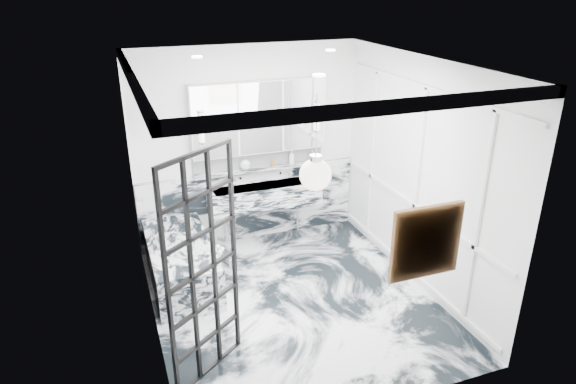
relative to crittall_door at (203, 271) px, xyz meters
name	(u,v)px	position (x,y,z in m)	size (l,w,h in m)	color
floor	(294,301)	(1.19, 0.79, -1.12)	(3.60, 3.60, 0.00)	white
ceiling	(295,63)	(1.19, 0.79, 1.68)	(3.60, 3.60, 0.00)	white
wall_back	(248,146)	(1.19, 2.59, 0.28)	(3.60, 3.60, 0.00)	white
wall_front	(375,277)	(1.19, -1.01, 0.28)	(3.60, 3.60, 0.00)	white
wall_left	(144,215)	(-0.41, 0.79, 0.28)	(3.60, 3.60, 0.00)	white
wall_right	(419,175)	(2.79, 0.79, 0.28)	(3.60, 3.60, 0.00)	white
marble_clad_back	(250,204)	(1.19, 2.56, -0.60)	(3.18, 0.05, 1.05)	white
marble_clad_left	(146,220)	(-0.40, 0.79, 0.22)	(0.02, 3.56, 2.68)	white
panel_molding	(417,183)	(2.77, 0.79, 0.18)	(0.03, 3.40, 2.30)	white
soap_bottle_a	(292,157)	(1.80, 2.50, 0.07)	(0.08, 0.08, 0.21)	#8C5919
soap_bottle_b	(312,156)	(2.12, 2.50, 0.05)	(0.08, 0.08, 0.17)	#4C4C51
soap_bottle_c	(316,157)	(2.19, 2.50, 0.04)	(0.11, 0.11, 0.14)	silver
face_pot	(245,165)	(1.11, 2.50, 0.04)	(0.15, 0.15, 0.15)	white
amber_bottle	(273,163)	(1.51, 2.50, 0.02)	(0.04, 0.04, 0.10)	#8C5919
flower_vase	(218,261)	(0.34, 1.00, -0.51)	(0.07, 0.07, 0.12)	silver
crittall_door	(203,271)	(0.00, 0.00, 0.00)	(0.88, 0.04, 2.24)	black
artwork	(426,242)	(1.66, -0.97, 0.48)	(0.54, 0.05, 0.54)	#C17813
pendant_light	(315,175)	(0.91, -0.41, 0.96)	(0.27, 0.27, 0.27)	white
trough_sink	(265,195)	(1.34, 2.34, -0.39)	(1.60, 0.45, 0.30)	silver
ledge	(261,169)	(1.34, 2.51, -0.05)	(1.90, 0.14, 0.04)	silver
subway_tile	(259,159)	(1.34, 2.57, 0.08)	(1.90, 0.03, 0.23)	white
mirror_cabinet	(259,117)	(1.34, 2.51, 0.70)	(1.90, 0.16, 1.00)	white
sconce_left	(201,128)	(0.52, 2.42, 0.66)	(0.07, 0.07, 0.40)	white
sconce_right	(317,117)	(2.16, 2.42, 0.66)	(0.07, 0.07, 0.40)	white
bathtub	(181,262)	(0.01, 1.68, -0.85)	(0.75, 1.65, 0.55)	silver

